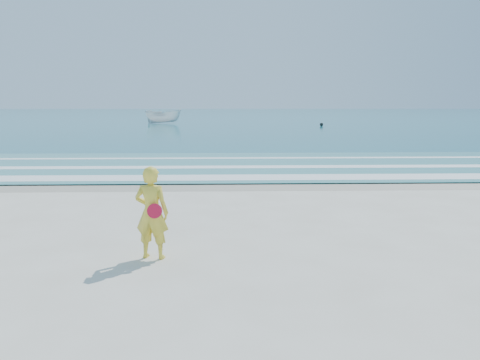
{
  "coord_description": "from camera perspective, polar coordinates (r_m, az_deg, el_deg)",
  "views": [
    {
      "loc": [
        -0.24,
        -7.1,
        2.85
      ],
      "look_at": [
        0.1,
        4.0,
        1.0
      ],
      "focal_mm": 35.0,
      "sensor_mm": 36.0,
      "label": 1
    }
  ],
  "objects": [
    {
      "name": "ground",
      "position": [
        7.65,
        0.15,
        -12.39
      ],
      "size": [
        400.0,
        400.0,
        0.0
      ],
      "primitive_type": "plane",
      "color": "silver",
      "rests_on": "ground"
    },
    {
      "name": "wet_sand",
      "position": [
        16.35,
        -0.9,
        -0.58
      ],
      "size": [
        400.0,
        2.4,
        0.0
      ],
      "primitive_type": "cube",
      "color": "#B2A893",
      "rests_on": "ground"
    },
    {
      "name": "ocean",
      "position": [
        112.14,
        -1.65,
        7.99
      ],
      "size": [
        400.0,
        190.0,
        0.04
      ],
      "primitive_type": "cube",
      "color": "#19727F",
      "rests_on": "ground"
    },
    {
      "name": "shallow",
      "position": [
        21.29,
        -1.1,
        1.88
      ],
      "size": [
        400.0,
        10.0,
        0.01
      ],
      "primitive_type": "cube",
      "color": "#59B7AD",
      "rests_on": "ocean"
    },
    {
      "name": "foam_near",
      "position": [
        17.63,
        -0.96,
        0.32
      ],
      "size": [
        400.0,
        1.4,
        0.01
      ],
      "primitive_type": "cube",
      "color": "white",
      "rests_on": "shallow"
    },
    {
      "name": "foam_mid",
      "position": [
        20.49,
        -1.08,
        1.6
      ],
      "size": [
        400.0,
        0.9,
        0.01
      ],
      "primitive_type": "cube",
      "color": "white",
      "rests_on": "shallow"
    },
    {
      "name": "foam_far",
      "position": [
        23.77,
        -1.17,
        2.69
      ],
      "size": [
        400.0,
        0.6,
        0.01
      ],
      "primitive_type": "cube",
      "color": "white",
      "rests_on": "shallow"
    },
    {
      "name": "boat",
      "position": [
        64.31,
        -9.33,
        7.68
      ],
      "size": [
        5.28,
        2.81,
        1.94
      ],
      "primitive_type": "imported",
      "rotation": [
        0.0,
        0.0,
        1.38
      ],
      "color": "white",
      "rests_on": "ocean"
    },
    {
      "name": "buoy",
      "position": [
        57.09,
        9.9,
        6.69
      ],
      "size": [
        0.41,
        0.41,
        0.41
      ],
      "primitive_type": "sphere",
      "color": "black",
      "rests_on": "ocean"
    },
    {
      "name": "woman",
      "position": [
        8.7,
        -10.7,
        -3.94
      ],
      "size": [
        0.7,
        0.53,
        1.72
      ],
      "color": "yellow",
      "rests_on": "ground"
    }
  ]
}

